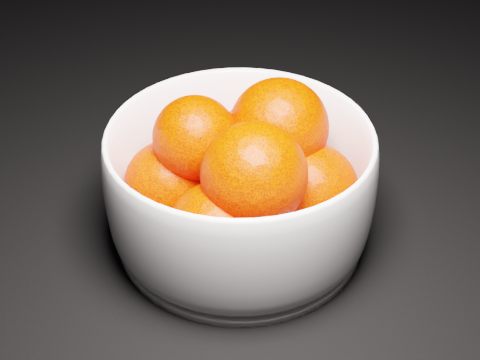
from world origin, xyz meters
The scene contains 2 objects.
bowl centered at (0.25, 0.10, 0.06)m, with size 0.25×0.25×0.12m.
orange_pile centered at (0.26, 0.10, 0.08)m, with size 0.20×0.21×0.14m.
Camera 1 is at (0.51, -0.31, 0.43)m, focal length 50.00 mm.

